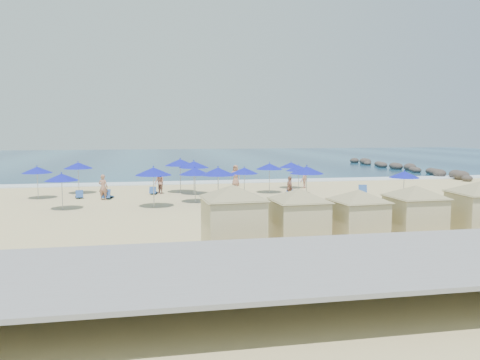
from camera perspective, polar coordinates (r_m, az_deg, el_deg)
The scene contains 36 objects.
ground at distance 28.19m, azimuth 1.56°, elevation -3.69°, with size 160.00×160.00×0.00m, color #D2BF85.
ocean at distance 82.49m, azimuth -6.65°, elevation 2.68°, with size 160.00×80.00×0.06m, color navy.
surf_line at distance 43.31m, azimuth -2.83°, elevation -0.25°, with size 160.00×2.50×0.08m, color white.
seawall at distance 15.44m, azimuth 12.49°, elevation -9.52°, with size 160.00×6.10×1.22m.
rock_jetty at distance 60.21m, azimuth 19.08°, elevation 1.49°, with size 2.56×26.66×0.96m.
trash_bin at distance 25.03m, azimuth 12.97°, elevation -4.15°, with size 0.81×0.81×0.81m, color black.
cabana_0 at distance 18.04m, azimuth -0.87°, elevation -3.74°, with size 4.71×4.71×2.96m.
cabana_1 at distance 18.90m, azimuth 7.21°, elevation -3.78°, with size 4.32×4.32×2.71m.
cabana_2 at distance 19.78m, azimuth 14.21°, elevation -3.66°, with size 4.13×4.13×2.60m.
cabana_3 at distance 21.03m, azimuth 20.55°, elevation -3.10°, with size 4.34×4.34×2.72m.
cabana_4 at distance 22.53m, azimuth 27.21°, elevation -2.57°, with size 4.59×4.59×2.88m.
umbrella_0 at distance 35.59m, azimuth -23.51°, elevation 1.14°, with size 2.07×2.07×2.35m.
umbrella_1 at distance 30.04m, azimuth -20.93°, elevation 0.32°, with size 2.01×2.01×2.29m.
umbrella_2 at distance 37.34m, azimuth -19.13°, elevation 1.68°, with size 2.18×2.18×2.48m.
umbrella_3 at distance 29.40m, azimuth -10.52°, elevation 1.05°, with size 2.29×2.29×2.61m.
umbrella_4 at distance 36.14m, azimuth -7.30°, elevation 2.15°, with size 2.38×2.38×2.71m.
umbrella_5 at distance 31.02m, azimuth -5.51°, elevation 1.07°, with size 2.12×2.12×2.41m.
umbrella_6 at distance 29.42m, azimuth -2.70°, elevation 1.06°, with size 2.24×2.24×2.55m.
umbrella_7 at distance 35.72m, azimuth 3.61°, elevation 1.67°, with size 2.08×2.08×2.37m.
umbrella_8 at distance 30.71m, azimuth 8.14°, elevation 1.21°, with size 2.24×2.24×2.55m.
umbrella_9 at distance 38.84m, azimuth 6.26°, elevation 1.83°, with size 1.97×1.97×2.24m.
umbrella_10 at distance 35.68m, azimuth 7.16°, elevation 1.45°, with size 1.97×1.97×2.24m.
umbrella_11 at distance 32.13m, azimuth 19.38°, elevation 0.64°, with size 1.96×1.96×2.23m.
umbrella_12 at distance 32.82m, azimuth 0.53°, elevation 1.15°, with size 2.00×2.00×2.27m.
umbrella_13 at distance 35.01m, azimuth -5.65°, elevation 1.89°, with size 2.29×2.29×2.60m.
beach_chair_0 at distance 34.96m, azimuth -19.01°, elevation -1.78°, with size 0.71×1.20×0.62m.
beach_chair_1 at distance 34.06m, azimuth -15.86°, elevation -1.82°, with size 0.79×1.38×0.72m.
beach_chair_2 at distance 35.77m, azimuth -10.52°, elevation -1.38°, with size 0.67×1.18×0.61m.
beach_chair_3 at distance 31.31m, azimuth -0.03°, elevation -2.31°, with size 0.82×1.26×0.64m.
beach_chair_4 at distance 33.71m, azimuth 6.10°, elevation -1.76°, with size 0.77×1.20×0.61m.
beach_chair_5 at distance 36.48m, azimuth 14.67°, elevation -1.26°, with size 1.02×1.49×0.75m.
beachgoer_0 at distance 33.59m, azimuth -16.34°, elevation -0.84°, with size 0.65×0.43×1.78m, color #A8725D.
beachgoer_1 at distance 35.85m, azimuth -9.81°, elevation -0.30°, with size 0.84×0.65×1.73m, color #A8725D.
beachgoer_2 at distance 32.03m, azimuth 6.08°, elevation -1.03°, with size 0.99×0.41×1.68m, color #A8725D.
beachgoer_3 at distance 39.32m, azimuth 7.77°, elevation 0.19°, with size 1.03×0.59×1.60m, color #A8725D.
beachgoer_4 at distance 40.36m, azimuth -0.55°, elevation 0.55°, with size 0.89×0.58×1.83m, color #A8725D.
Camera 1 is at (-5.96, -27.14, 4.75)m, focal length 35.00 mm.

